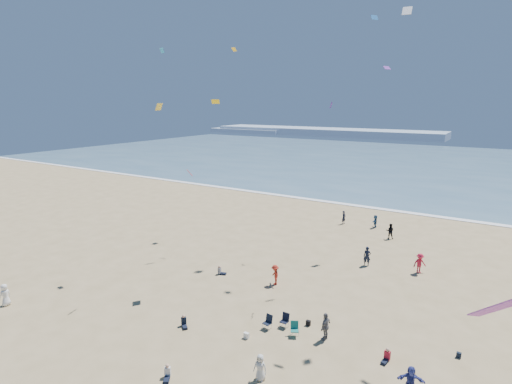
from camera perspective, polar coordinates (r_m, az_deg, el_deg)
The scene contains 11 objects.
ocean at distance 109.70m, azimuth 23.79°, elevation 3.57°, with size 220.00×100.00×0.06m, color #476B84.
surf_line at distance 61.41m, azimuth 16.87°, elevation -2.26°, with size 220.00×1.20×0.08m, color white.
headland_far at distance 197.83m, azimuth 9.63°, elevation 8.48°, with size 110.00×20.00×3.20m, color #7A8EA8.
headland_near at distance 211.98m, azimuth -1.06°, elevation 8.76°, with size 40.00×14.00×2.00m, color #7A8EA8.
standing_flyers at distance 33.28m, azimuth 13.23°, elevation -13.29°, with size 35.88×41.92×1.93m.
seated_group at distance 26.65m, azimuth -3.96°, elevation -21.16°, with size 16.95×20.66×0.84m.
chair_cluster at distance 28.66m, azimuth 3.71°, elevation -18.34°, with size 2.75×1.45×1.00m.
white_tote at distance 28.03m, azimuth -1.39°, elevation -19.81°, with size 0.35×0.20×0.40m, color white.
black_backpack at distance 29.57m, azimuth 7.47°, elevation -18.07°, with size 0.30×0.22×0.38m, color black.
navy_bag at distance 29.10m, azimuth 26.98°, elevation -20.05°, with size 0.28×0.18×0.34m, color black.
kites_aloft at distance 25.88m, azimuth 20.92°, elevation 12.58°, with size 40.83×35.52×26.92m.
Camera 1 is at (14.80, -12.63, 15.22)m, focal length 28.00 mm.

